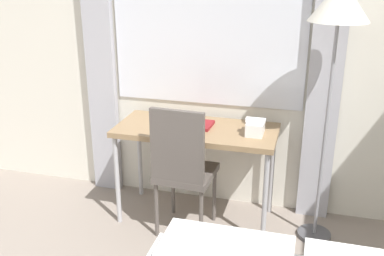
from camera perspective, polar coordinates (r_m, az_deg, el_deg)
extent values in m
cube|color=silver|center=(3.50, 1.91, 11.19)|extent=(5.63, 0.05, 2.70)
cube|color=white|center=(3.44, 2.02, 15.21)|extent=(1.49, 0.01, 1.50)
cube|color=#B2B2BC|center=(3.74, -11.75, 10.61)|extent=(0.24, 0.06, 2.60)
cube|color=#B2B2BC|center=(3.35, 16.89, 9.00)|extent=(0.24, 0.06, 2.60)
cube|color=#937551|center=(3.33, 0.55, -0.27)|extent=(1.19, 0.54, 0.04)
cylinder|color=#B2B2B7|center=(3.46, -9.46, -6.58)|extent=(0.04, 0.04, 0.72)
cylinder|color=#B2B2B7|center=(3.20, 9.24, -9.00)|extent=(0.04, 0.04, 0.72)
cylinder|color=#B2B2B7|center=(3.84, -6.65, -3.59)|extent=(0.04, 0.04, 0.72)
cylinder|color=#B2B2B7|center=(3.60, 10.09, -5.47)|extent=(0.04, 0.04, 0.72)
cube|color=#59514C|center=(3.29, -0.75, -5.74)|extent=(0.42, 0.42, 0.05)
cube|color=#59514C|center=(3.02, -1.91, -2.37)|extent=(0.38, 0.06, 0.52)
cylinder|color=#59514C|center=(3.32, -4.53, -10.31)|extent=(0.03, 0.03, 0.44)
cylinder|color=#59514C|center=(3.22, 1.16, -11.33)|extent=(0.03, 0.03, 0.44)
cylinder|color=#59514C|center=(3.60, -2.41, -7.69)|extent=(0.03, 0.03, 0.44)
cylinder|color=#59514C|center=(3.50, 2.85, -8.53)|extent=(0.03, 0.03, 0.44)
cube|color=white|center=(2.25, 4.34, -15.79)|extent=(0.63, 0.32, 0.12)
cylinder|color=#4C4C51|center=(3.53, 15.22, -12.89)|extent=(0.24, 0.24, 0.03)
cylinder|color=gray|center=(3.18, 16.53, -1.02)|extent=(0.02, 0.02, 1.53)
cone|color=silver|center=(2.98, 18.31, 15.15)|extent=(0.38, 0.38, 0.25)
cube|color=white|center=(3.21, 8.03, 0.00)|extent=(0.12, 0.17, 0.09)
cube|color=white|center=(3.19, 8.08, 0.99)|extent=(0.14, 0.06, 0.02)
cube|color=maroon|center=(3.35, 0.49, 0.47)|extent=(0.25, 0.21, 0.02)
cube|color=white|center=(3.35, 0.49, 0.55)|extent=(0.23, 0.20, 0.01)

